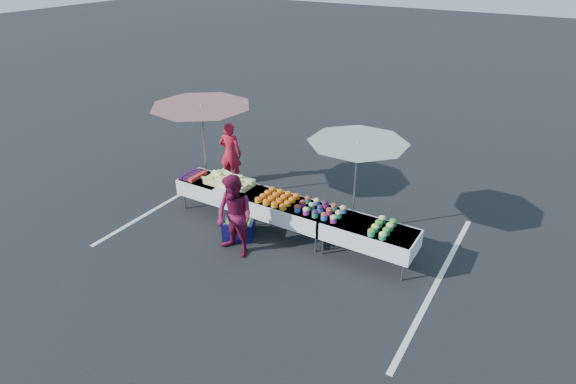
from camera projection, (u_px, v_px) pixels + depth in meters
The scene contains 17 objects.
ground at pixel (288, 233), 10.27m from camera, with size 80.00×80.00×0.00m, color black.
stripe_left at pixel (176, 197), 11.74m from camera, with size 0.10×5.00×0.00m, color silver.
stripe_right at pixel (437, 282), 8.81m from camera, with size 0.10×5.00×0.00m, color silver.
table_left at pixel (220, 189), 10.83m from camera, with size 1.86×0.81×0.75m.
table_center at pixel (288, 210), 10.00m from camera, with size 1.86×0.81×0.75m.
table_right at pixel (369, 234), 9.18m from camera, with size 1.86×0.81×0.75m.
berry_punnets at pixel (193, 175), 11.01m from camera, with size 0.40×0.54×0.08m.
corn_pile at pixel (229, 181), 10.63m from camera, with size 1.16×0.57×0.26m.
plastic_bags at pixel (221, 190), 10.37m from camera, with size 0.30×0.25×0.05m, color white.
carrot_bowls at pixel (277, 198), 10.01m from camera, with size 0.75×0.69×0.11m.
potato_cups at pixel (320, 209), 9.55m from camera, with size 0.94×0.58×0.16m.
bean_baskets at pixel (382, 227), 8.94m from camera, with size 0.36×0.68×0.15m.
vendor at pixel (230, 153), 12.13m from camera, with size 0.58×0.38×1.60m, color red.
customer at pixel (235, 216), 9.25m from camera, with size 0.82×0.64×1.69m, color maroon.
umbrella_left at pixel (202, 114), 10.74m from camera, with size 2.78×2.78×2.34m.
umbrella_right at pixel (357, 150), 9.50m from camera, with size 2.66×2.66×2.07m.
storage_bin at pixel (239, 228), 10.05m from camera, with size 0.75×0.66×0.41m.
Camera 1 is at (4.49, -7.45, 5.53)m, focal length 30.00 mm.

